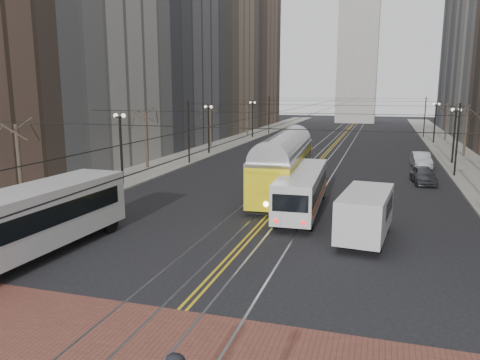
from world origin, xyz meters
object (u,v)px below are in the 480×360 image
Objects in this scene: sedan_silver at (421,160)px; transit_bus at (16,229)px; sedan_grey at (423,175)px; cargo_van at (365,216)px; streetcar at (284,170)px; rear_bus at (302,191)px.

transit_bus is at bearing -123.78° from sedan_silver.
transit_bus reaches higher than sedan_grey.
sedan_grey is (4.10, 16.89, -0.55)m from cargo_van.
streetcar is 11.94m from cargo_van.
transit_bus is at bearing -145.71° from cargo_van.
streetcar is at bearing 110.69° from rear_bus.
rear_bus reaches higher than cargo_van.
sedan_grey is 0.92× the size of sedan_silver.
streetcar is (8.45, 18.11, 0.16)m from transit_bus.
streetcar is at bearing 67.68° from transit_bus.
streetcar is at bearing -128.98° from sedan_silver.
rear_bus is at bearing 52.49° from transit_bus.
cargo_van is at bearing -103.84° from sedan_silver.
sedan_silver is (8.58, 20.85, -0.58)m from rear_bus.
streetcar is 3.21× the size of sedan_silver.
cargo_van is at bearing -51.36° from rear_bus.
transit_bus is 31.31m from sedan_grey.
transit_bus is 2.24× the size of cargo_van.
sedan_silver is (10.88, 15.45, -1.01)m from streetcar.
transit_bus reaches higher than cargo_van.
streetcar is 12.54m from sedan_grey.
transit_bus is at bearing -132.62° from rear_bus.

